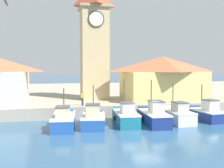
% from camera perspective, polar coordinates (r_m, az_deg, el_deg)
% --- Properties ---
extents(ground_plane, '(300.00, 300.00, 0.00)m').
position_cam_1_polar(ground_plane, '(23.01, 7.80, -10.02)').
color(ground_plane, '#2D567A').
extents(quay_wharf, '(120.00, 40.00, 1.27)m').
position_cam_1_polar(quay_wharf, '(48.09, -3.06, -2.01)').
color(quay_wharf, '#A89E89').
rests_on(quay_wharf, ground).
extents(fishing_boat_far_left, '(2.45, 5.14, 3.57)m').
position_cam_1_polar(fishing_boat_far_left, '(23.89, -10.50, -7.74)').
color(fishing_boat_far_left, '#2356A8').
rests_on(fishing_boat_far_left, ground).
extents(fishing_boat_left_outer, '(2.75, 4.44, 3.78)m').
position_cam_1_polar(fishing_boat_left_outer, '(24.01, -4.12, -7.61)').
color(fishing_boat_left_outer, '#2356A8').
rests_on(fishing_boat_left_outer, ground).
extents(fishing_boat_left_inner, '(2.24, 5.03, 4.29)m').
position_cam_1_polar(fishing_boat_left_inner, '(25.00, 2.96, -7.06)').
color(fishing_boat_left_inner, '#196B7F').
rests_on(fishing_boat_left_inner, ground).
extents(fishing_boat_mid_left, '(2.22, 5.34, 4.21)m').
position_cam_1_polar(fishing_boat_mid_left, '(25.27, 9.00, -6.92)').
color(fishing_boat_mid_left, navy).
rests_on(fishing_boat_mid_left, ground).
extents(fishing_boat_center, '(2.26, 4.81, 3.76)m').
position_cam_1_polar(fishing_boat_center, '(26.79, 13.71, -6.50)').
color(fishing_boat_center, silver).
rests_on(fishing_boat_center, ground).
extents(fishing_boat_mid_right, '(2.41, 4.64, 3.63)m').
position_cam_1_polar(fishing_boat_mid_right, '(28.67, 19.64, -5.97)').
color(fishing_boat_mid_right, navy).
rests_on(fishing_boat_mid_right, ground).
extents(clock_tower, '(3.89, 3.89, 16.65)m').
position_cam_1_polar(clock_tower, '(34.44, -3.89, 9.97)').
color(clock_tower, tan).
rests_on(clock_tower, quay_wharf).
extents(warehouse_right, '(10.05, 6.68, 5.48)m').
position_cam_1_polar(warehouse_right, '(33.49, 11.02, 1.30)').
color(warehouse_right, '#E5D17A').
rests_on(warehouse_right, quay_wharf).
extents(dock_worker_near_tower, '(0.34, 0.22, 1.62)m').
position_cam_1_polar(dock_worker_near_tower, '(28.46, -6.43, -3.03)').
color(dock_worker_near_tower, '#33333D').
rests_on(dock_worker_near_tower, quay_wharf).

